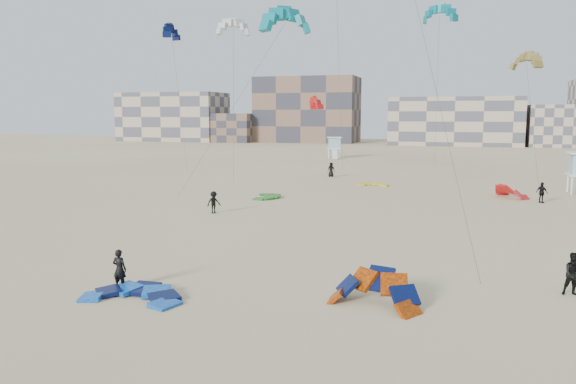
% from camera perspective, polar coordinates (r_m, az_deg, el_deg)
% --- Properties ---
extents(ground, '(320.00, 320.00, 0.00)m').
position_cam_1_polar(ground, '(24.27, -13.43, -10.79)').
color(ground, beige).
rests_on(ground, ground).
extents(kite_ground_blue, '(4.03, 4.24, 1.08)m').
position_cam_1_polar(kite_ground_blue, '(24.83, -15.43, -10.43)').
color(kite_ground_blue, '#1F70F6').
rests_on(kite_ground_blue, ground).
extents(kite_ground_orange, '(4.52, 4.55, 3.71)m').
position_cam_1_polar(kite_ground_orange, '(23.46, 8.69, -11.33)').
color(kite_ground_orange, '#D74C00').
rests_on(kite_ground_orange, ground).
extents(kite_ground_green, '(4.27, 4.08, 0.70)m').
position_cam_1_polar(kite_ground_green, '(52.33, -2.22, -0.57)').
color(kite_ground_green, '#147E20').
rests_on(kite_ground_green, ground).
extents(kite_ground_red_far, '(5.11, 5.08, 3.62)m').
position_cam_1_polar(kite_ground_red_far, '(56.41, 21.70, -0.52)').
color(kite_ground_red_far, red).
rests_on(kite_ground_red_far, ground).
extents(kite_ground_yellow, '(3.21, 3.37, 0.56)m').
position_cam_1_polar(kite_ground_yellow, '(62.00, 8.62, 0.67)').
color(kite_ground_yellow, '#E8E809').
rests_on(kite_ground_yellow, ground).
extents(kitesurfer_main, '(0.66, 0.43, 1.80)m').
position_cam_1_polar(kitesurfer_main, '(26.11, -16.75, -7.52)').
color(kitesurfer_main, black).
rests_on(kitesurfer_main, ground).
extents(kitesurfer_b, '(1.00, 0.82, 1.87)m').
position_cam_1_polar(kitesurfer_b, '(27.02, 27.06, -7.45)').
color(kitesurfer_b, black).
rests_on(kitesurfer_b, ground).
extents(kitesurfer_c, '(1.22, 1.27, 1.74)m').
position_cam_1_polar(kitesurfer_c, '(44.27, -7.56, -1.05)').
color(kitesurfer_c, black).
rests_on(kitesurfer_c, ground).
extents(kitesurfer_d, '(1.11, 1.02, 1.83)m').
position_cam_1_polar(kitesurfer_d, '(53.84, 24.39, -0.05)').
color(kitesurfer_d, black).
rests_on(kitesurfer_d, ground).
extents(kitesurfer_e, '(1.03, 0.83, 1.81)m').
position_cam_1_polar(kitesurfer_e, '(69.78, 4.40, 2.28)').
color(kitesurfer_e, black).
rests_on(kitesurfer_e, ground).
extents(kite_fly_teal_a, '(11.24, 5.68, 15.56)m').
position_cam_1_polar(kite_fly_teal_a, '(46.53, -0.24, 16.85)').
color(kite_fly_teal_a, '#057C94').
rests_on(kite_fly_teal_a, ground).
extents(kite_fly_grey, '(4.53, 5.30, 16.59)m').
position_cam_1_polar(kite_fly_grey, '(59.61, -5.58, 16.21)').
color(kite_fly_grey, white).
rests_on(kite_fly_grey, ground).
extents(kite_fly_olive, '(4.55, 13.17, 13.07)m').
position_cam_1_polar(kite_fly_olive, '(60.63, 23.04, 12.03)').
color(kite_fly_olive, brown).
rests_on(kite_fly_olive, ground).
extents(kite_fly_navy, '(6.81, 7.73, 18.40)m').
position_cam_1_polar(kite_fly_navy, '(77.35, -11.78, 15.53)').
color(kite_fly_navy, '#080B42').
rests_on(kite_fly_navy, ground).
extents(kite_fly_teal_b, '(5.18, 4.94, 20.66)m').
position_cam_1_polar(kite_fly_teal_b, '(78.33, 15.14, 16.95)').
color(kite_fly_teal_b, '#057C94').
rests_on(kite_fly_teal_b, ground).
extents(kite_fly_red, '(7.57, 4.82, 9.53)m').
position_cam_1_polar(kite_fly_red, '(80.18, 2.86, 8.91)').
color(kite_fly_red, red).
rests_on(kite_fly_red, ground).
extents(lifeguard_tower_far, '(3.23, 5.44, 3.74)m').
position_cam_1_polar(lifeguard_tower_far, '(100.38, 4.73, 4.51)').
color(lifeguard_tower_far, white).
rests_on(lifeguard_tower_far, ground).
extents(condo_west_a, '(30.00, 15.00, 14.00)m').
position_cam_1_polar(condo_west_a, '(170.65, -11.57, 7.48)').
color(condo_west_a, tan).
rests_on(condo_west_a, ground).
extents(condo_west_b, '(28.00, 14.00, 18.00)m').
position_cam_1_polar(condo_west_b, '(159.33, 1.98, 8.34)').
color(condo_west_b, brown).
rests_on(condo_west_b, ground).
extents(condo_mid, '(32.00, 16.00, 12.00)m').
position_cam_1_polar(condo_mid, '(149.74, 16.60, 6.90)').
color(condo_mid, tan).
rests_on(condo_mid, ground).
extents(condo_fill_left, '(12.00, 10.00, 8.00)m').
position_cam_1_polar(condo_fill_left, '(160.20, -5.57, 6.51)').
color(condo_fill_left, brown).
rests_on(condo_fill_left, ground).
extents(condo_fill_right, '(10.00, 10.00, 10.00)m').
position_cam_1_polar(condo_fill_right, '(149.10, 25.10, 6.10)').
color(condo_fill_right, tan).
rests_on(condo_fill_right, ground).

